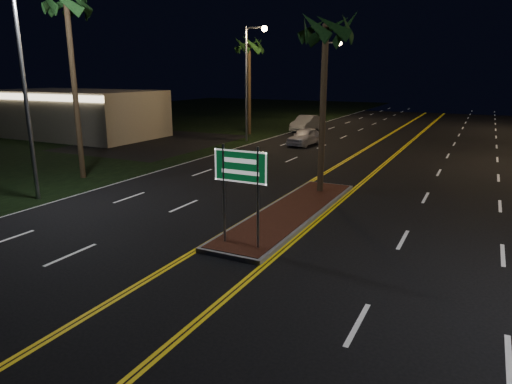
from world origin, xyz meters
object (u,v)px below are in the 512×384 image
Objects in this scene: highway_sign at (240,176)px; streetlight_left_far at (329,71)px; car_far at (306,122)px; palm_left_far at (249,46)px; palm_median at (326,29)px; median_island at (291,212)px; streetlight_left_near at (28,68)px; palm_left_near at (66,5)px; car_near at (305,135)px; commercial_building at (75,113)px; streetlight_left_mid at (250,70)px.

highway_sign is 0.36× the size of streetlight_left_far.
highway_sign is 31.12m from car_far.
streetlight_left_far is 1.02× the size of palm_left_far.
median_island is at bearing -90.00° from palm_median.
palm_median is (0.00, 3.50, 7.19)m from median_island.
streetlight_left_near is 5.36m from palm_left_near.
streetlight_left_far is at bearing 109.57° from car_near.
median_island is 2.21× the size of car_near.
commercial_building is 1.70× the size of palm_left_far.
streetlight_left_mid and streetlight_left_far have the same top height.
streetlight_left_far reaches higher than median_island.
median_island is at bearing -64.63° from car_near.
median_island is 0.68× the size of commercial_building.
commercial_building reaches higher than median_island.
median_island is at bearing -68.79° from car_far.
commercial_building is at bearing 133.90° from streetlight_left_near.
highway_sign is 31.17m from commercial_building.
streetlight_left_mid is 1.72× the size of car_far.
car_far is at bearing 116.31° from car_near.
streetlight_left_near reaches higher than palm_median.
car_far is at bearing 36.43° from commercial_building.
streetlight_left_near is at bearing -96.69° from car_near.
median_island is 27.10m from car_far.
streetlight_left_mid is 1.00× the size of streetlight_left_far.
streetlight_left_far is at bearing 90.00° from streetlight_left_near.
car_far is (-8.98, 29.75, -1.53)m from highway_sign.
streetlight_left_far is 16.28m from palm_left_far.
car_far is at bearing -81.90° from streetlight_left_far.
palm_median is at bearing 11.31° from palm_left_near.
palm_left_near is at bearing -105.70° from car_near.
commercial_building reaches higher than highway_sign.
palm_left_far is (-12.80, 21.00, 7.66)m from median_island.
streetlight_left_mid reaches higher than car_near.
median_island is 1.05× the size of palm_left_near.
commercial_building is 16.47m from palm_left_far.
streetlight_left_near reaches higher than commercial_building.
highway_sign is 9.11m from palm_median.
streetlight_left_mid is at bearing 121.98° from median_island.
streetlight_left_far is at bearing 57.35° from commercial_building.
highway_sign is at bearing -63.41° from streetlight_left_mid.
palm_median is at bearing -51.83° from streetlight_left_mid.
commercial_building is at bearing -122.65° from streetlight_left_far.
highway_sign is at bearing -75.56° from streetlight_left_far.
streetlight_left_near is at bearing -64.74° from palm_left_near.
palm_median is 1.58× the size of car_far.
streetlight_left_near and streetlight_left_far have the same top height.
palm_left_far reaches higher than median_island.
palm_left_far is at bearing -128.15° from car_far.
palm_median reaches higher than car_near.
streetlight_left_far is at bearing 107.58° from palm_median.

